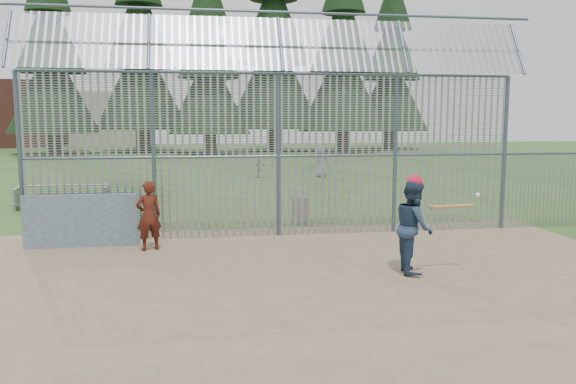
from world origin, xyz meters
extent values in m
plane|color=#2D511E|center=(0.00, 0.00, 0.00)|extent=(120.00, 120.00, 0.00)
cube|color=#756047|center=(0.00, -0.50, 0.01)|extent=(14.00, 10.00, 0.02)
cube|color=#38566B|center=(-4.60, 2.90, 0.62)|extent=(2.50, 0.12, 1.20)
imported|color=navy|center=(2.03, -0.30, 0.89)|extent=(0.79, 0.94, 1.74)
imported|color=maroon|center=(-3.06, 2.36, 0.79)|extent=(0.66, 0.54, 1.54)
imported|color=slate|center=(4.11, 17.37, 0.80)|extent=(0.87, 0.66, 1.61)
imported|color=slate|center=(1.06, 17.62, 0.49)|extent=(0.63, 0.43, 0.99)
sphere|color=red|center=(2.03, -0.30, 1.74)|extent=(0.28, 0.28, 0.28)
cylinder|color=#AA7F4C|center=(2.73, -0.45, 1.29)|extent=(0.85, 0.15, 0.07)
sphere|color=#AA7F4C|center=(2.30, -0.45, 1.29)|extent=(0.09, 0.09, 0.09)
sphere|color=white|center=(3.13, -0.60, 1.51)|extent=(0.09, 0.09, 0.09)
cylinder|color=gray|center=(0.85, 5.13, 0.35)|extent=(0.52, 0.52, 0.70)
cylinder|color=#9EA0A5|center=(0.85, 5.13, 0.72)|extent=(0.56, 0.56, 0.05)
sphere|color=#9EA0A5|center=(0.85, 5.13, 0.77)|extent=(0.10, 0.10, 0.10)
cube|color=slate|center=(-6.38, 8.74, 0.20)|extent=(3.00, 0.25, 0.05)
cube|color=slate|center=(-6.38, 9.09, 0.45)|extent=(3.00, 0.25, 0.05)
cube|color=slate|center=(-6.38, 9.44, 0.70)|extent=(3.00, 0.25, 0.05)
cube|color=gray|center=(-7.78, 9.09, 0.35)|extent=(0.06, 0.90, 0.70)
cube|color=slate|center=(-4.98, 9.09, 0.35)|extent=(0.06, 0.90, 0.70)
cylinder|color=#47566B|center=(-6.00, 3.50, 2.00)|extent=(0.10, 0.10, 4.00)
cylinder|color=#47566B|center=(-3.00, 3.50, 2.00)|extent=(0.10, 0.10, 4.00)
cylinder|color=#47566B|center=(0.00, 3.50, 2.00)|extent=(0.10, 0.10, 4.00)
cylinder|color=#47566B|center=(3.00, 3.50, 2.00)|extent=(0.10, 0.10, 4.00)
cylinder|color=#47566B|center=(6.00, 3.50, 2.00)|extent=(0.10, 0.10, 4.00)
cylinder|color=#47566B|center=(0.00, 3.50, 4.00)|extent=(12.00, 0.07, 0.07)
cylinder|color=#47566B|center=(0.00, 3.50, 2.00)|extent=(12.00, 0.06, 0.06)
cube|color=gray|center=(0.00, 3.50, 2.00)|extent=(12.00, 0.02, 4.00)
cube|color=gray|center=(0.00, 3.12, 4.65)|extent=(12.00, 0.77, 1.31)
cylinder|color=#47566B|center=(6.00, 3.50, 1.00)|extent=(0.08, 0.08, 2.00)
cylinder|color=#332319|center=(-14.00, 40.00, 1.53)|extent=(1.19, 1.19, 3.06)
cone|color=black|center=(-14.00, 40.00, 10.20)|extent=(7.48, 7.48, 13.94)
cylinder|color=#332319|center=(-7.00, 43.00, 1.71)|extent=(1.33, 1.33, 3.42)
cone|color=black|center=(-7.00, 43.00, 11.40)|extent=(8.36, 8.36, 15.58)
cylinder|color=#332319|center=(-1.00, 39.00, 1.44)|extent=(1.12, 1.12, 2.88)
cone|color=black|center=(-1.00, 39.00, 9.60)|extent=(7.04, 7.04, 13.12)
cylinder|color=#332319|center=(5.00, 42.00, 1.80)|extent=(1.40, 1.40, 3.60)
cone|color=black|center=(5.00, 42.00, 12.00)|extent=(8.80, 8.80, 16.40)
cylinder|color=#332319|center=(11.00, 40.00, 1.62)|extent=(1.26, 1.26, 3.24)
cone|color=black|center=(11.00, 40.00, 10.80)|extent=(7.92, 7.92, 14.76)
cylinder|color=#332319|center=(17.00, 44.00, 1.53)|extent=(1.19, 1.19, 3.06)
cone|color=black|center=(17.00, 44.00, 10.20)|extent=(7.48, 7.48, 13.94)
cube|color=brown|center=(-22.00, 55.00, 3.50)|extent=(10.00, 8.00, 7.00)
cube|color=#B2A58C|center=(-12.00, 58.00, 3.00)|extent=(8.00, 7.00, 6.00)
camera|label=1|loc=(-1.92, -10.16, 2.89)|focal=35.00mm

